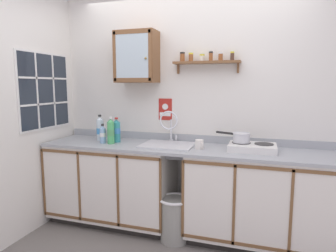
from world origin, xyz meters
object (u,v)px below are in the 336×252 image
at_px(bottle_water_clear_2, 100,129).
at_px(bottle_water_blue_1, 103,134).
at_px(mug, 199,144).
at_px(wall_cabinet, 137,57).
at_px(warning_sign, 165,110).
at_px(trash_bin, 174,218).
at_px(saucepan, 241,137).
at_px(hot_plate_stove, 252,147).
at_px(bottle_detergent_teal_0, 117,131).
at_px(sink, 168,145).
at_px(bottle_soda_green_3, 111,131).

bearing_deg(bottle_water_clear_2, bottle_water_blue_1, -48.82).
height_order(mug, wall_cabinet, wall_cabinet).
bearing_deg(bottle_water_blue_1, warning_sign, 31.98).
relative_size(mug, trash_bin, 0.24).
bearing_deg(trash_bin, mug, 35.79).
bearing_deg(bottle_water_clear_2, wall_cabinet, 18.90).
bearing_deg(trash_bin, saucepan, 22.99).
bearing_deg(hot_plate_stove, bottle_detergent_teal_0, -179.91).
xyz_separation_m(sink, hot_plate_stove, (0.86, -0.02, 0.03)).
bearing_deg(hot_plate_stove, warning_sign, 164.08).
bearing_deg(bottle_detergent_teal_0, hot_plate_stove, 0.09).
bearing_deg(trash_bin, bottle_soda_green_3, 170.57).
distance_m(sink, bottle_water_clear_2, 0.82).
distance_m(bottle_soda_green_3, warning_sign, 0.66).
bearing_deg(saucepan, bottle_detergent_teal_0, -178.77).
distance_m(hot_plate_stove, bottle_soda_green_3, 1.47).
relative_size(saucepan, bottle_detergent_teal_0, 1.25).
relative_size(sink, bottle_detergent_teal_0, 1.97).
xyz_separation_m(sink, bottle_soda_green_3, (-0.61, -0.12, 0.13)).
bearing_deg(warning_sign, wall_cabinet, -156.60).
relative_size(saucepan, bottle_soda_green_3, 1.19).
xyz_separation_m(hot_plate_stove, bottle_water_blue_1, (-1.57, -0.09, 0.06)).
bearing_deg(saucepan, bottle_water_blue_1, -175.28).
bearing_deg(warning_sign, bottle_soda_green_3, -142.31).
height_order(bottle_water_clear_2, wall_cabinet, wall_cabinet).
xyz_separation_m(sink, bottle_detergent_teal_0, (-0.59, -0.02, 0.13)).
xyz_separation_m(saucepan, warning_sign, (-0.86, 0.25, 0.23)).
xyz_separation_m(mug, trash_bin, (-0.21, -0.15, -0.73)).
relative_size(saucepan, bottle_water_clear_2, 1.17).
bearing_deg(mug, bottle_water_blue_1, -179.05).
bearing_deg(trash_bin, bottle_detergent_teal_0, 163.01).
relative_size(bottle_detergent_teal_0, warning_sign, 1.13).
xyz_separation_m(bottle_water_blue_1, warning_sign, (0.60, 0.37, 0.26)).
height_order(bottle_water_clear_2, mug, bottle_water_clear_2).
relative_size(sink, hot_plate_stove, 1.22).
bearing_deg(trash_bin, bottle_water_blue_1, 171.13).
relative_size(bottle_water_clear_2, mug, 2.68).
bearing_deg(hot_plate_stove, trash_bin, -162.25).
bearing_deg(hot_plate_stove, wall_cabinet, 173.08).
relative_size(hot_plate_stove, bottle_soda_green_3, 1.53).
bearing_deg(mug, trash_bin, -144.21).
relative_size(bottle_water_clear_2, trash_bin, 0.66).
distance_m(bottle_water_blue_1, mug, 1.07).
distance_m(hot_plate_stove, saucepan, 0.15).
relative_size(bottle_soda_green_3, warning_sign, 1.19).
distance_m(hot_plate_stove, bottle_water_blue_1, 1.57).
relative_size(bottle_water_blue_1, wall_cabinet, 0.38).
distance_m(saucepan, bottle_water_clear_2, 1.55).
distance_m(sink, wall_cabinet, 1.02).
distance_m(hot_plate_stove, bottle_detergent_teal_0, 1.45).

